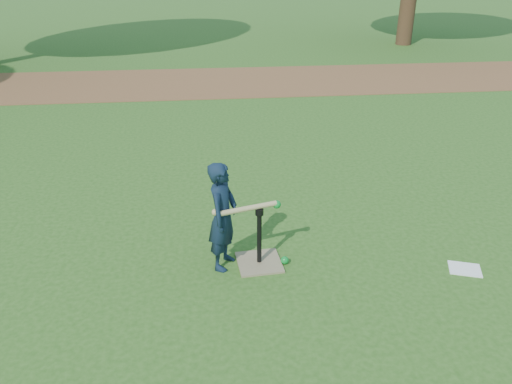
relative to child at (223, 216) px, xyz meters
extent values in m
plane|color=#285116|center=(-0.02, 0.06, -0.55)|extent=(80.00, 80.00, 0.00)
cube|color=brown|center=(-0.02, 7.56, -0.54)|extent=(24.00, 3.00, 0.01)
imported|color=#102032|center=(0.00, 0.00, 0.00)|extent=(0.40, 0.47, 1.10)
sphere|color=#0C872A|center=(0.60, -0.05, -0.51)|extent=(0.08, 0.08, 0.08)
cube|color=white|center=(2.34, -0.34, -0.54)|extent=(0.36, 0.32, 0.01)
cube|color=#8A7957|center=(0.35, -0.02, -0.54)|extent=(0.46, 0.46, 0.02)
cylinder|color=black|center=(0.35, -0.02, -0.25)|extent=(0.05, 0.05, 0.55)
cylinder|color=black|center=(0.35, -0.02, 0.04)|extent=(0.08, 0.08, 0.06)
cylinder|color=tan|center=(0.23, -0.04, 0.09)|extent=(0.59, 0.21, 0.05)
sphere|color=tan|center=(-0.07, -0.08, 0.09)|extent=(0.06, 0.06, 0.06)
sphere|color=#0C872A|center=(0.52, 0.05, 0.07)|extent=(0.08, 0.08, 0.08)
camera|label=1|loc=(-0.13, -4.16, 2.29)|focal=35.00mm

